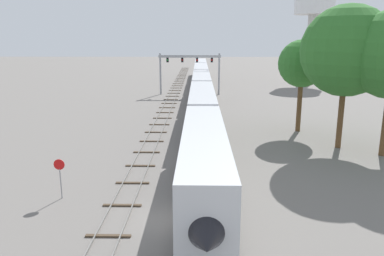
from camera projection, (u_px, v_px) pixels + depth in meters
ground_plane at (172, 221)px, 23.24m from camera, size 400.00×400.00×0.00m
track_main at (201, 89)px, 81.49m from camera, size 2.60×200.00×0.16m
track_near at (168, 105)px, 62.16m from camera, size 2.60×160.00×0.16m
passenger_train at (201, 86)px, 66.01m from camera, size 3.04×102.11×4.80m
signal_gantry at (190, 64)px, 73.12m from camera, size 12.10×0.49×8.03m
water_tower at (314, 10)px, 91.95m from camera, size 9.78×9.78×22.43m
stop_sign at (60, 173)px, 26.04m from camera, size 0.76×0.08×2.88m
trackside_tree_left at (347, 51)px, 36.40m from camera, size 8.89×8.89×14.21m
trackside_tree_mid at (302, 64)px, 43.55m from camera, size 5.52×5.52×10.84m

